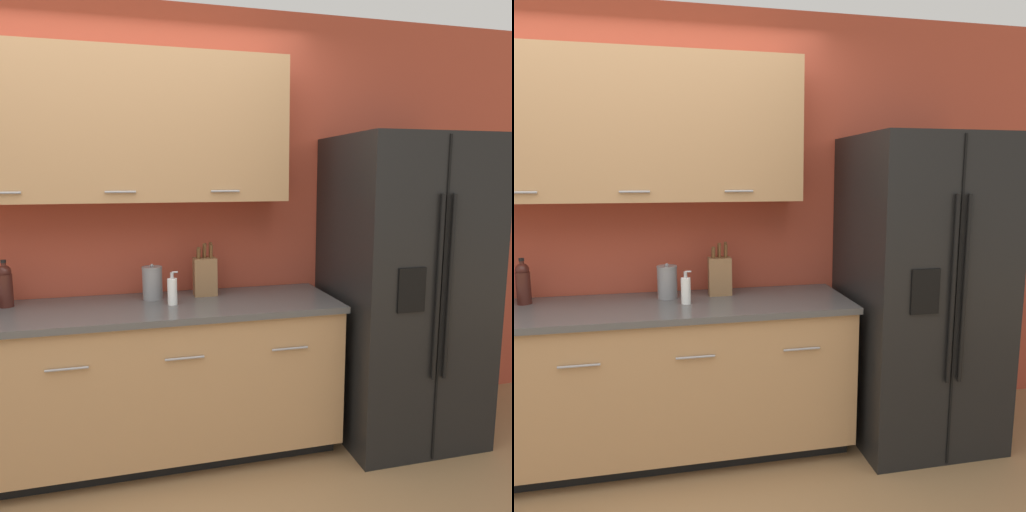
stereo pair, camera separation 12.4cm
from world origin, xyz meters
TOP-DOWN VIEW (x-y plane):
  - wall_back at (0.03, 1.28)m, footprint 10.00×0.39m
  - counter_unit at (0.11, 0.99)m, footprint 2.38×0.64m
  - refrigerator at (1.76, 0.90)m, footprint 0.83×0.82m
  - knife_block at (0.57, 1.13)m, footprint 0.13×0.10m
  - wine_bottle at (-0.52, 1.14)m, footprint 0.08×0.08m
  - soap_dispenser at (0.36, 0.96)m, footprint 0.06×0.05m
  - steel_canister at (0.26, 1.12)m, footprint 0.12×0.12m

SIDE VIEW (x-z plane):
  - counter_unit at x=0.11m, z-range 0.01..0.91m
  - refrigerator at x=1.76m, z-range 0.00..1.84m
  - soap_dispenser at x=0.36m, z-range 0.88..1.07m
  - steel_canister at x=0.26m, z-range 0.89..1.10m
  - knife_block at x=0.57m, z-range 0.86..1.18m
  - wine_bottle at x=-0.52m, z-range 0.89..1.15m
  - wall_back at x=0.03m, z-range 0.15..2.75m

